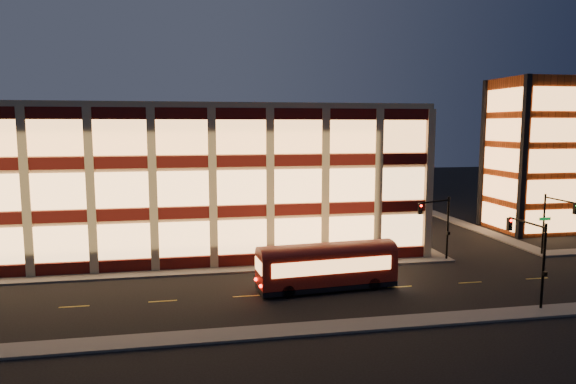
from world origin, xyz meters
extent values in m
plane|color=black|center=(0.00, 0.00, 0.00)|extent=(200.00, 200.00, 0.00)
cube|color=#514F4C|center=(-3.00, 1.00, 0.07)|extent=(54.00, 2.00, 0.15)
cube|color=#514F4C|center=(23.00, 17.00, 0.07)|extent=(2.00, 30.00, 0.15)
cube|color=#514F4C|center=(34.00, 17.00, 0.07)|extent=(2.00, 30.00, 0.15)
cube|color=#514F4C|center=(0.00, -13.00, 0.07)|extent=(100.00, 2.00, 0.15)
cube|color=tan|center=(-3.00, 17.00, 7.00)|extent=(50.00, 30.00, 14.00)
cube|color=tan|center=(-3.00, 17.00, 14.25)|extent=(50.40, 30.40, 0.50)
cube|color=#470C0A|center=(-3.00, 1.88, 0.65)|extent=(50.10, 0.25, 1.00)
cube|color=#FAB269|center=(-3.00, 1.90, 2.75)|extent=(49.00, 0.20, 3.00)
cube|color=#470C0A|center=(22.12, 17.00, 0.65)|extent=(0.25, 30.10, 1.00)
cube|color=#FAB269|center=(22.10, 17.00, 2.75)|extent=(0.20, 29.00, 3.00)
cube|color=#470C0A|center=(-3.00, 1.88, 5.05)|extent=(50.10, 0.25, 1.00)
cube|color=#FAB269|center=(-3.00, 1.90, 7.15)|extent=(49.00, 0.20, 3.00)
cube|color=#470C0A|center=(22.12, 17.00, 5.05)|extent=(0.25, 30.10, 1.00)
cube|color=#FAB269|center=(22.10, 17.00, 7.15)|extent=(0.20, 29.00, 3.00)
cube|color=#470C0A|center=(-3.00, 1.88, 9.45)|extent=(50.10, 0.25, 1.00)
cube|color=#FAB269|center=(-3.00, 1.90, 11.55)|extent=(49.00, 0.20, 3.00)
cube|color=#470C0A|center=(22.12, 17.00, 9.45)|extent=(0.25, 30.10, 1.00)
cube|color=#FAB269|center=(22.10, 17.00, 11.55)|extent=(0.20, 29.00, 3.00)
cube|color=#8C3814|center=(40.00, 12.00, 9.00)|extent=(8.00, 8.00, 18.00)
cube|color=black|center=(36.00, 8.00, 9.00)|extent=(0.60, 0.60, 18.00)
cube|color=black|center=(36.00, 16.00, 9.00)|extent=(0.60, 0.60, 18.00)
cube|color=black|center=(44.00, 16.00, 9.00)|extent=(0.60, 0.60, 18.00)
cube|color=#EC9A52|center=(40.00, 7.92, 1.80)|extent=(6.60, 0.16, 2.60)
cube|color=#EC9A52|center=(35.92, 12.00, 1.80)|extent=(0.16, 6.60, 2.60)
cube|color=#EC9A52|center=(40.00, 7.92, 5.20)|extent=(6.60, 0.16, 2.60)
cube|color=#EC9A52|center=(35.92, 12.00, 5.20)|extent=(0.16, 6.60, 2.60)
cube|color=#EC9A52|center=(40.00, 7.92, 8.60)|extent=(6.60, 0.16, 2.60)
cube|color=#EC9A52|center=(35.92, 12.00, 8.60)|extent=(0.16, 6.60, 2.60)
cube|color=#EC9A52|center=(40.00, 7.92, 12.00)|extent=(6.60, 0.16, 2.60)
cube|color=#EC9A52|center=(35.92, 12.00, 12.00)|extent=(0.16, 6.60, 2.60)
cube|color=#EC9A52|center=(40.00, 7.92, 15.40)|extent=(6.60, 0.16, 2.60)
cube|color=#EC9A52|center=(35.92, 12.00, 15.40)|extent=(0.16, 6.60, 2.60)
cylinder|color=black|center=(23.50, 0.80, 3.00)|extent=(0.18, 0.18, 6.00)
cylinder|color=black|center=(21.75, 0.05, 5.70)|extent=(3.56, 1.63, 0.14)
cube|color=black|center=(20.00, -0.70, 5.20)|extent=(0.32, 0.32, 0.95)
sphere|color=#FF0C05|center=(20.00, -0.88, 5.50)|extent=(0.20, 0.20, 0.20)
cube|color=black|center=(23.50, 0.60, 2.60)|extent=(0.25, 0.18, 0.28)
cylinder|color=black|center=(33.50, 0.80, 3.00)|extent=(0.18, 0.18, 6.00)
cylinder|color=black|center=(33.50, -1.20, 5.70)|extent=(0.14, 4.00, 0.14)
cube|color=black|center=(33.50, -3.20, 5.20)|extent=(0.32, 0.32, 0.95)
cube|color=black|center=(33.50, 0.60, 2.60)|extent=(0.25, 0.18, 0.28)
cube|color=#0C7226|center=(33.50, 0.65, 3.60)|extent=(1.20, 0.06, 0.28)
cylinder|color=black|center=(23.50, -12.50, 3.00)|extent=(0.18, 0.18, 6.00)
cylinder|color=black|center=(23.50, -10.50, 5.70)|extent=(0.14, 4.00, 0.14)
cube|color=black|center=(23.50, -8.50, 5.20)|extent=(0.32, 0.32, 0.95)
sphere|color=#FF0C05|center=(23.50, -8.68, 5.50)|extent=(0.20, 0.20, 0.20)
cube|color=black|center=(23.50, -12.70, 2.60)|extent=(0.25, 0.18, 0.28)
cube|color=maroon|center=(10.27, -5.45, 1.81)|extent=(10.86, 3.58, 2.45)
cube|color=black|center=(10.27, -5.45, 0.37)|extent=(10.86, 3.58, 0.37)
cylinder|color=black|center=(6.97, -6.92, 0.48)|extent=(0.98, 0.40, 0.96)
cylinder|color=black|center=(6.77, -4.58, 0.48)|extent=(0.98, 0.40, 0.96)
cylinder|color=black|center=(13.77, -6.33, 0.48)|extent=(0.98, 0.40, 0.96)
cylinder|color=black|center=(13.57, -3.99, 0.48)|extent=(0.98, 0.40, 0.96)
cube|color=#EC9A52|center=(10.39, -6.81, 2.13)|extent=(9.36, 0.87, 1.07)
cube|color=#EC9A52|center=(10.15, -4.09, 2.13)|extent=(9.36, 0.87, 1.07)
camera|label=1|loc=(0.33, -42.46, 12.51)|focal=32.00mm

